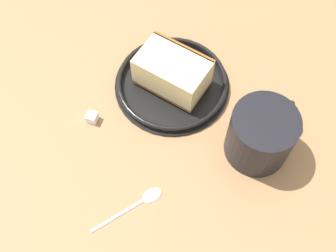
% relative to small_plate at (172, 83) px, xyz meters
% --- Properties ---
extents(ground_plane, '(1.43, 1.43, 0.03)m').
position_rel_small_plate_xyz_m(ground_plane, '(0.05, 0.03, -0.02)').
color(ground_plane, '#936D47').
extents(small_plate, '(0.19, 0.19, 0.02)m').
position_rel_small_plate_xyz_m(small_plate, '(0.00, 0.00, 0.00)').
color(small_plate, black).
rests_on(small_plate, ground_plane).
extents(cake_slice, '(0.13, 0.11, 0.06)m').
position_rel_small_plate_xyz_m(cake_slice, '(-0.00, 0.00, 0.03)').
color(cake_slice, brown).
rests_on(cake_slice, small_plate).
extents(tea_mug, '(0.09, 0.12, 0.09)m').
position_rel_small_plate_xyz_m(tea_mug, '(0.16, 0.04, 0.04)').
color(tea_mug, black).
rests_on(tea_mug, ground_plane).
extents(teaspoon, '(0.02, 0.11, 0.01)m').
position_rel_small_plate_xyz_m(teaspoon, '(0.13, -0.15, -0.00)').
color(teaspoon, silver).
rests_on(teaspoon, ground_plane).
extents(sugar_cube, '(0.02, 0.02, 0.02)m').
position_rel_small_plate_xyz_m(sugar_cube, '(-0.02, -0.14, -0.00)').
color(sugar_cube, white).
rests_on(sugar_cube, ground_plane).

